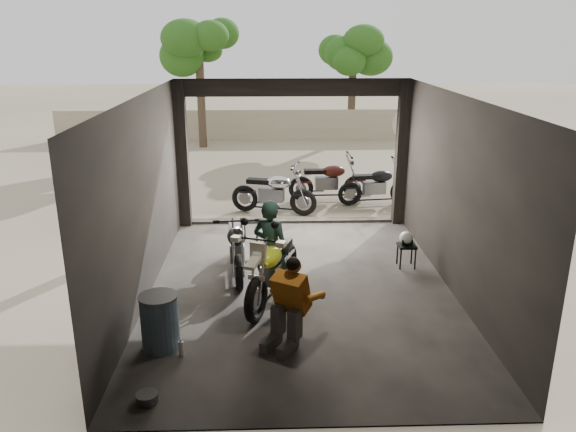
{
  "coord_description": "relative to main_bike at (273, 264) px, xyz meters",
  "views": [
    {
      "loc": [
        -0.5,
        -8.58,
        4.11
      ],
      "look_at": [
        -0.19,
        0.6,
        1.1
      ],
      "focal_mm": 35.0,
      "sensor_mm": 36.0,
      "label": 1
    }
  ],
  "objects": [
    {
      "name": "helmet",
      "position": [
        2.44,
        1.3,
        -0.07
      ],
      "size": [
        0.33,
        0.34,
        0.24
      ],
      "primitive_type": "ellipsoid",
      "rotation": [
        0.0,
        0.0,
        0.39
      ],
      "color": "white",
      "rests_on": "stool"
    },
    {
      "name": "outside_bike_b",
      "position": [
        1.47,
        5.68,
        -0.04
      ],
      "size": [
        1.8,
        0.78,
        1.2
      ],
      "primitive_type": null,
      "rotation": [
        0.0,
        0.0,
        1.6
      ],
      "color": "#471611",
      "rests_on": "ground"
    },
    {
      "name": "outside_bike_a",
      "position": [
        0.05,
        4.59,
        -0.03
      ],
      "size": [
        1.94,
        1.2,
        1.22
      ],
      "primitive_type": null,
      "rotation": [
        0.0,
        0.0,
        1.3
      ],
      "color": "black",
      "rests_on": "ground"
    },
    {
      "name": "rider",
      "position": [
        -0.03,
        0.18,
        0.18
      ],
      "size": [
        0.71,
        0.62,
        1.64
      ],
      "primitive_type": "imported",
      "rotation": [
        0.0,
        0.0,
        2.69
      ],
      "color": "#172F27",
      "rests_on": "ground"
    },
    {
      "name": "sign_post",
      "position": [
        3.22,
        4.61,
        1.1
      ],
      "size": [
        0.85,
        0.08,
        2.55
      ],
      "rotation": [
        0.0,
        0.0,
        0.18
      ],
      "color": "black",
      "rests_on": "ground"
    },
    {
      "name": "boundary_wall",
      "position": [
        0.47,
        14.4,
        -0.04
      ],
      "size": [
        18.0,
        0.3,
        1.2
      ],
      "primitive_type": "cube",
      "color": "gray",
      "rests_on": "ground"
    },
    {
      "name": "main_bike",
      "position": [
        0.0,
        0.0,
        0.0
      ],
      "size": [
        1.42,
        2.07,
        1.28
      ],
      "primitive_type": null,
      "rotation": [
        0.0,
        0.0,
        -0.36
      ],
      "color": "white",
      "rests_on": "ground"
    },
    {
      "name": "stool",
      "position": [
        2.45,
        1.26,
        -0.26
      ],
      "size": [
        0.32,
        0.32,
        0.45
      ],
      "rotation": [
        0.0,
        0.0,
        0.34
      ],
      "color": "black",
      "rests_on": "ground"
    },
    {
      "name": "left_bike",
      "position": [
        -0.63,
        1.1,
        -0.04
      ],
      "size": [
        0.9,
        1.82,
        1.19
      ],
      "primitive_type": null,
      "rotation": [
        0.0,
        0.0,
        0.1
      ],
      "color": "black",
      "rests_on": "ground"
    },
    {
      "name": "mechanic",
      "position": [
        0.17,
        -1.34,
        -0.04
      ],
      "size": [
        0.95,
        1.02,
        1.19
      ],
      "primitive_type": null,
      "rotation": [
        0.0,
        0.0,
        -0.55
      ],
      "color": "orange",
      "rests_on": "ground"
    },
    {
      "name": "ground",
      "position": [
        0.47,
        0.4,
        -0.64
      ],
      "size": [
        80.0,
        80.0,
        0.0
      ],
      "primitive_type": "plane",
      "color": "#7A6D56",
      "rests_on": "ground"
    },
    {
      "name": "garage",
      "position": [
        0.47,
        0.95,
        0.64
      ],
      "size": [
        7.0,
        7.13,
        3.2
      ],
      "color": "#2D2B28",
      "rests_on": "ground"
    },
    {
      "name": "tree_right",
      "position": [
        3.27,
        14.4,
        2.92
      ],
      "size": [
        2.2,
        2.2,
        5.0
      ],
      "color": "#382B1E",
      "rests_on": "ground"
    },
    {
      "name": "tree_left",
      "position": [
        -2.53,
        12.9,
        3.35
      ],
      "size": [
        2.2,
        2.2,
        5.6
      ],
      "color": "#382B1E",
      "rests_on": "ground"
    },
    {
      "name": "outside_bike_c",
      "position": [
        2.62,
        5.25,
        -0.07
      ],
      "size": [
        1.76,
        0.89,
        1.14
      ],
      "primitive_type": null,
      "rotation": [
        0.0,
        0.0,
        1.69
      ],
      "color": "black",
      "rests_on": "ground"
    },
    {
      "name": "oil_drum",
      "position": [
        -1.53,
        -1.39,
        -0.25
      ],
      "size": [
        0.66,
        0.66,
        0.79
      ],
      "primitive_type": "cylinder",
      "rotation": [
        0.0,
        0.0,
        0.38
      ],
      "color": "#455F74",
      "rests_on": "ground"
    }
  ]
}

